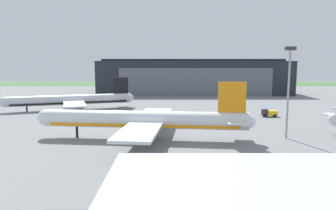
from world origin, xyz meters
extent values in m
plane|color=slate|center=(0.00, 0.00, 0.00)|extent=(440.00, 440.00, 0.00)
cube|color=#476D3E|center=(0.00, 184.63, 0.04)|extent=(440.00, 56.00, 0.08)
cube|color=#232833|center=(19.36, 107.02, 8.93)|extent=(102.23, 41.11, 17.86)
cube|color=slate|center=(19.36, 86.32, 7.14)|extent=(77.69, 0.30, 14.29)
cube|color=#232833|center=(19.36, 107.02, 18.46)|extent=(102.23, 9.87, 1.20)
cylinder|color=silver|center=(-29.89, 40.11, 3.62)|extent=(42.20, 17.33, 3.55)
sphere|color=silver|center=(-50.41, 33.13, 3.62)|extent=(3.41, 3.41, 3.41)
sphere|color=silver|center=(-9.36, 47.09, 3.62)|extent=(2.77, 2.77, 2.77)
cube|color=black|center=(-29.89, 40.11, 2.64)|extent=(38.93, 16.25, 0.62)
cube|color=black|center=(-12.64, 45.98, 8.42)|extent=(5.47, 2.19, 6.04)
cube|color=silver|center=(-12.69, 48.80, 3.98)|extent=(5.30, 5.97, 0.28)
cube|color=silver|center=(-10.96, 43.71, 3.98)|extent=(5.30, 5.97, 0.28)
cube|color=silver|center=(-32.09, 49.29, 3.18)|extent=(12.00, 18.19, 0.56)
cube|color=silver|center=(-26.04, 31.48, 3.18)|extent=(12.00, 18.19, 0.56)
cylinder|color=gray|center=(-32.42, 47.76, 1.90)|extent=(3.83, 2.94, 1.96)
cylinder|color=gray|center=(-27.23, 32.50, 1.90)|extent=(3.83, 2.94, 1.96)
cylinder|color=black|center=(-43.85, 35.36, 0.92)|extent=(0.56, 0.56, 1.84)
cylinder|color=black|center=(-28.85, 42.43, 0.92)|extent=(0.56, 0.56, 1.84)
cylinder|color=black|center=(-27.64, 38.90, 0.92)|extent=(0.56, 0.56, 1.84)
cylinder|color=silver|center=(-0.06, -4.32, 4.47)|extent=(45.35, 8.57, 3.82)
sphere|color=silver|center=(-22.54, -1.94, 4.47)|extent=(3.67, 3.67, 3.67)
sphere|color=silver|center=(22.41, -6.71, 4.47)|extent=(2.98, 2.98, 2.98)
cube|color=orange|center=(-0.06, -4.32, 3.42)|extent=(41.76, 8.23, 0.67)
cube|color=orange|center=(18.81, -6.32, 9.63)|extent=(5.88, 1.02, 6.50)
cube|color=silver|center=(20.01, -3.56, 4.85)|extent=(4.61, 5.75, 0.28)
cube|color=silver|center=(19.41, -9.28, 4.85)|extent=(4.61, 5.75, 0.28)
cube|color=silver|center=(1.87, 5.30, 3.99)|extent=(9.03, 18.11, 0.56)
cube|color=silver|center=(-0.20, -14.14, 3.99)|extent=(9.03, 18.11, 0.56)
cylinder|color=gray|center=(0.92, 4.00, 2.64)|extent=(3.83, 2.48, 2.10)
cylinder|color=gray|center=(-0.84, -12.66, 2.64)|extent=(3.83, 2.48, 2.10)
cylinder|color=black|center=(-15.34, -2.70, 1.28)|extent=(0.56, 0.56, 2.56)
cylinder|color=black|center=(1.95, -2.52, 1.28)|extent=(0.56, 0.56, 2.56)
cylinder|color=black|center=(1.52, -6.51, 1.28)|extent=(0.56, 0.56, 2.56)
sphere|color=silver|center=(43.16, -1.98, 4.20)|extent=(2.78, 2.78, 2.78)
cube|color=silver|center=(44.54, 1.19, 4.55)|extent=(4.44, 5.67, 0.28)
cube|color=#2D2D33|center=(35.85, 25.47, 1.39)|extent=(2.04, 2.34, 1.86)
cube|color=yellow|center=(38.22, 25.23, 1.18)|extent=(3.14, 2.45, 1.43)
cylinder|color=black|center=(36.00, 26.63, 0.46)|extent=(0.94, 0.35, 0.92)
cylinder|color=black|center=(35.76, 24.30, 0.46)|extent=(0.94, 0.35, 0.92)
cylinder|color=black|center=(38.85, 26.34, 0.46)|extent=(0.94, 0.35, 0.92)
cylinder|color=black|center=(38.61, 24.01, 0.46)|extent=(0.94, 0.35, 0.92)
cube|color=#B7BCC6|center=(32.25, 42.42, 1.20)|extent=(2.42, 2.39, 1.54)
cube|color=#B7BCC6|center=(30.88, 43.91, 1.14)|extent=(3.18, 3.22, 1.44)
cylinder|color=black|center=(31.42, 41.76, 0.43)|extent=(0.77, 0.80, 0.85)
cylinder|color=black|center=(32.98, 43.20, 0.43)|extent=(0.77, 0.80, 0.85)
cylinder|color=black|center=(29.77, 43.54, 0.43)|extent=(0.77, 0.80, 0.85)
cylinder|color=black|center=(31.33, 44.98, 0.43)|extent=(0.77, 0.80, 0.85)
cylinder|color=#99999E|center=(31.81, -3.39, 9.76)|extent=(0.44, 0.44, 19.52)
cube|color=#333338|center=(31.81, -3.39, 19.92)|extent=(2.40, 0.50, 0.80)
camera|label=1|loc=(5.27, -71.82, 16.77)|focal=33.36mm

